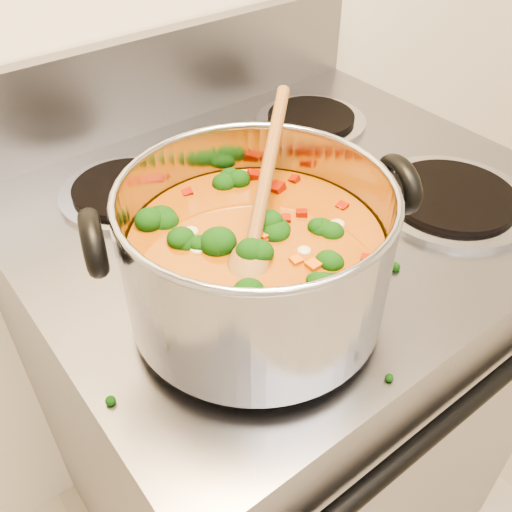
% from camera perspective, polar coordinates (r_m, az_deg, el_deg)
% --- Properties ---
extents(electric_range, '(0.78, 0.71, 1.08)m').
position_cam_1_polar(electric_range, '(1.17, 2.22, -12.65)').
color(electric_range, gray).
rests_on(electric_range, ground).
extents(stockpot, '(0.35, 0.29, 0.17)m').
position_cam_1_polar(stockpot, '(0.61, -0.04, -0.05)').
color(stockpot, '#A4A4AC').
rests_on(stockpot, electric_range).
extents(wooden_spoon, '(0.22, 0.20, 0.11)m').
position_cam_1_polar(wooden_spoon, '(0.59, 0.26, 4.17)').
color(wooden_spoon, brown).
rests_on(wooden_spoon, stockpot).
extents(cooktop_crumbs, '(0.33, 0.39, 0.01)m').
position_cam_1_polar(cooktop_crumbs, '(0.74, -0.47, -0.16)').
color(cooktop_crumbs, black).
rests_on(cooktop_crumbs, electric_range).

